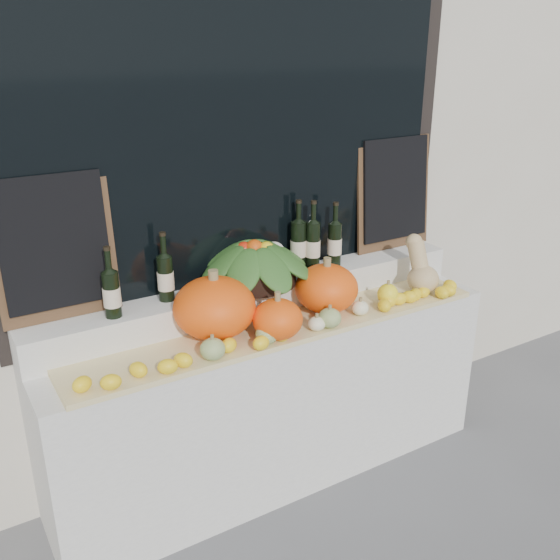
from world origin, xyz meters
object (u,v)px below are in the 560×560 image
Objects in this scene: pumpkin_right at (327,288)px; produce_bowl at (255,262)px; pumpkin_left at (215,307)px; wine_bottle_tall at (298,245)px; butternut_squash at (421,270)px.

pumpkin_right is 0.50× the size of produce_bowl.
pumpkin_left is 0.59m from pumpkin_right.
pumpkin_left is 0.64m from wine_bottle_tall.
butternut_squash is at bearing -4.38° from pumpkin_left.
wine_bottle_tall is (-0.57, 0.31, 0.15)m from butternut_squash.
pumpkin_left is 0.37m from produce_bowl.
produce_bowl is 1.67× the size of wine_bottle_tall.
pumpkin_right is 0.29m from wine_bottle_tall.
pumpkin_left is 1.20× the size of pumpkin_right.
pumpkin_right is 0.37m from produce_bowl.
butternut_squash is (0.57, -0.05, 0.00)m from pumpkin_right.
produce_bowl reaches higher than butternut_squash.
pumpkin_left is 0.60× the size of produce_bowl.
pumpkin_left is 1.01× the size of wine_bottle_tall.
produce_bowl reaches higher than pumpkin_right.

